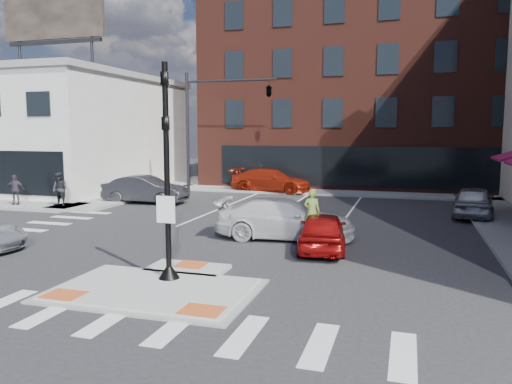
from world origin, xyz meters
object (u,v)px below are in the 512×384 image
(bg_car_silver, at_px, (473,201))
(pedestrian_b, at_px, (15,190))
(bg_car_red, at_px, (271,180))
(pedestrian_a, at_px, (60,189))
(red_sedan, at_px, (323,231))
(bg_car_dark, at_px, (145,190))
(cyclist, at_px, (312,227))
(white_pickup, at_px, (285,219))

(bg_car_silver, xyz_separation_m, pedestrian_b, (-24.13, -4.09, 0.21))
(bg_car_red, height_order, pedestrian_a, pedestrian_a)
(bg_car_red, bearing_deg, pedestrian_b, 138.08)
(red_sedan, distance_m, pedestrian_a, 16.43)
(pedestrian_a, bearing_deg, bg_car_dark, 47.49)
(pedestrian_b, bearing_deg, cyclist, -38.13)
(cyclist, bearing_deg, bg_car_red, -69.14)
(white_pickup, relative_size, pedestrian_a, 2.96)
(red_sedan, relative_size, cyclist, 1.94)
(pedestrian_b, bearing_deg, bg_car_silver, -14.43)
(bg_car_dark, bearing_deg, pedestrian_b, 117.62)
(bg_car_dark, relative_size, bg_car_red, 0.87)
(bg_car_red, xyz_separation_m, pedestrian_b, (-11.83, -10.99, 0.18))
(white_pickup, distance_m, bg_car_dark, 12.48)
(red_sedan, relative_size, pedestrian_a, 2.23)
(bg_car_red, distance_m, pedestrian_b, 16.15)
(red_sedan, relative_size, bg_car_silver, 0.89)
(white_pickup, distance_m, bg_car_red, 15.20)
(red_sedan, bearing_deg, white_pickup, -48.05)
(pedestrian_a, relative_size, pedestrian_b, 1.09)
(cyclist, bearing_deg, pedestrian_a, -17.72)
(bg_car_red, bearing_deg, pedestrian_a, 144.13)
(bg_car_silver, distance_m, pedestrian_a, 21.81)
(bg_car_silver, height_order, bg_car_red, bg_car_red)
(bg_car_dark, bearing_deg, bg_car_red, -40.35)
(cyclist, distance_m, pedestrian_a, 15.77)
(bg_car_dark, xyz_separation_m, pedestrian_b, (-6.13, -3.60, 0.18))
(white_pickup, height_order, bg_car_red, bg_car_red)
(red_sedan, relative_size, bg_car_red, 0.72)
(cyclist, bearing_deg, bg_car_dark, -34.67)
(bg_car_silver, height_order, pedestrian_a, pedestrian_a)
(white_pickup, distance_m, cyclist, 1.54)
(bg_car_dark, distance_m, pedestrian_a, 4.72)
(cyclist, bearing_deg, bg_car_silver, -127.15)
(bg_car_silver, bearing_deg, cyclist, 59.57)
(bg_car_dark, relative_size, cyclist, 2.34)
(cyclist, height_order, pedestrian_b, cyclist)
(cyclist, xyz_separation_m, pedestrian_a, (-15.00, 4.85, 0.36))
(bg_car_red, height_order, cyclist, cyclist)
(white_pickup, xyz_separation_m, bg_car_dark, (-10.26, 7.10, 0.02))
(red_sedan, xyz_separation_m, bg_car_dark, (-12.00, 8.59, 0.12))
(red_sedan, relative_size, white_pickup, 0.75)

